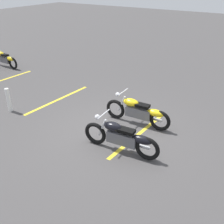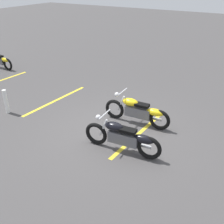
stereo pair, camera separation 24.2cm
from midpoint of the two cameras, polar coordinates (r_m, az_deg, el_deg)
ground_plane at (r=8.25m, az=-0.44°, el=-4.12°), size 60.00×60.00×0.00m
motorcycle_bright_foreground at (r=8.45m, az=4.80°, el=0.19°), size 2.23×0.62×1.04m
motorcycle_dark_foreground at (r=7.12m, az=1.52°, el=-5.38°), size 2.23×0.62×1.04m
bollard_post at (r=9.87m, az=-22.38°, el=2.07°), size 0.14×0.14×0.86m
parking_stripe_near at (r=8.19m, az=5.12°, el=-4.47°), size 0.33×3.20×0.01m
parking_stripe_mid at (r=10.47m, az=-12.56°, el=2.44°), size 0.33×3.20×0.01m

